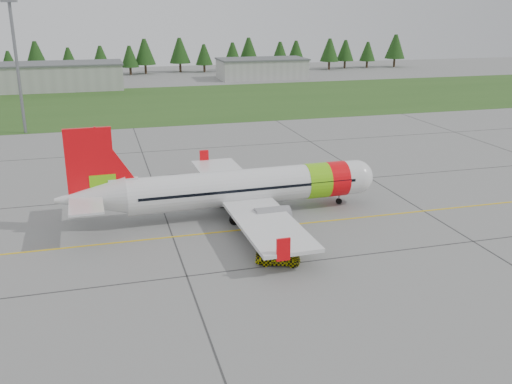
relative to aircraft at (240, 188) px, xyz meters
name	(u,v)px	position (x,y,z in m)	size (l,w,h in m)	color
ground	(368,254)	(7.81, -12.06, -2.72)	(320.00, 320.00, 0.00)	gray
aircraft	(240,188)	(0.00, 0.00, 0.00)	(31.09, 28.54, 9.42)	silver
follow_me_car	(278,243)	(0.10, -11.82, -0.95)	(1.43, 1.21, 3.54)	yellow
grass_strip	(196,102)	(7.81, 69.94, -2.70)	(320.00, 50.00, 0.03)	#30561E
taxi_guideline	(330,221)	(7.81, -4.06, -2.70)	(120.00, 0.25, 0.02)	gold
hangar_west	(55,77)	(-22.19, 97.94, 0.28)	(32.00, 14.00, 6.00)	#A8A8A3
hangar_east	(262,69)	(32.81, 105.94, -0.12)	(24.00, 12.00, 5.20)	#A8A8A3
floodlight_mast	(18,70)	(-24.19, 45.94, 7.28)	(0.50, 0.50, 20.00)	slate
treeline	(164,57)	(7.81, 125.94, 2.28)	(160.00, 8.00, 10.00)	#1C3F14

